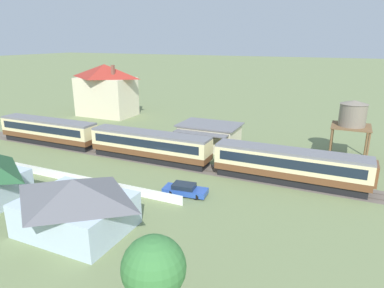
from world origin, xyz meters
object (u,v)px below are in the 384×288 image
(passenger_train, at_px, (151,145))
(cottage_grey_roof, at_px, (75,204))
(station_house_red_roof, at_px, (106,89))
(station_building, at_px, (210,136))
(yard_tree_0, at_px, (154,268))
(parked_car_blue, at_px, (185,190))
(water_tower, at_px, (353,115))

(passenger_train, xyz_separation_m, cottage_grey_roof, (3.37, -18.14, 0.27))
(station_house_red_roof, xyz_separation_m, cottage_grey_roof, (27.11, -39.19, -3.16))
(station_building, height_order, station_house_red_roof, station_house_red_roof)
(passenger_train, xyz_separation_m, yard_tree_0, (14.91, -24.50, 1.84))
(station_building, xyz_separation_m, parked_car_blue, (3.77, -16.53, -1.30))
(station_house_red_roof, distance_m, cottage_grey_roof, 47.76)
(station_building, xyz_separation_m, yard_tree_0, (9.84, -33.09, 2.14))
(water_tower, bearing_deg, yard_tree_0, -104.58)
(station_house_red_roof, relative_size, water_tower, 1.54)
(water_tower, bearing_deg, parked_car_blue, -128.15)
(station_house_red_roof, distance_m, water_tower, 48.98)
(cottage_grey_roof, bearing_deg, passenger_train, 100.51)
(passenger_train, bearing_deg, station_house_red_roof, 138.44)
(station_house_red_roof, bearing_deg, cottage_grey_roof, -55.33)
(passenger_train, distance_m, station_house_red_roof, 31.92)
(passenger_train, relative_size, water_tower, 6.68)
(yard_tree_0, bearing_deg, water_tower, 75.42)
(passenger_train, height_order, yard_tree_0, yard_tree_0)
(water_tower, distance_m, cottage_grey_roof, 36.76)
(station_building, distance_m, cottage_grey_roof, 26.79)
(parked_car_blue, bearing_deg, passenger_train, 131.71)
(station_house_red_roof, distance_m, parked_car_blue, 43.91)
(water_tower, relative_size, yard_tree_0, 1.40)
(station_building, distance_m, station_house_red_roof, 31.62)
(yard_tree_0, bearing_deg, station_house_red_roof, 130.31)
(yard_tree_0, bearing_deg, cottage_grey_roof, 151.13)
(cottage_grey_roof, distance_m, parked_car_blue, 11.72)
(station_building, distance_m, water_tower, 20.02)
(station_building, bearing_deg, yard_tree_0, -73.44)
(parked_car_blue, relative_size, yard_tree_0, 0.83)
(station_house_red_roof, bearing_deg, station_building, -23.39)
(station_building, relative_size, parked_car_blue, 1.85)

